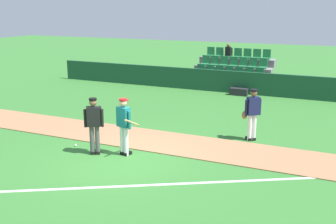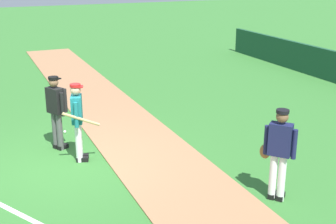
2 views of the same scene
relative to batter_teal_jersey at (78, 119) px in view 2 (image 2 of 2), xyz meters
name	(u,v)px [view 2 (image 2 of 2)]	position (x,y,z in m)	size (l,w,h in m)	color
ground_plane	(66,163)	(0.04, -0.33, -0.97)	(80.00, 80.00, 0.00)	#33702D
infield_dirt_path	(146,149)	(0.04, 1.56, -0.95)	(28.00, 2.10, 0.03)	#9E704C
batter_teal_jersey	(78,119)	(0.00, 0.00, 0.00)	(0.59, 0.80, 1.76)	white
umpire_home_plate	(56,109)	(-0.86, -0.30, 0.03)	(0.54, 0.45, 1.76)	#4C4C4C
runner_navy_jersey	(279,152)	(3.19, 2.94, -0.01)	(0.59, 0.48, 1.76)	white
baseball	(65,132)	(-1.84, 0.02, -0.93)	(0.07, 0.07, 0.07)	white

